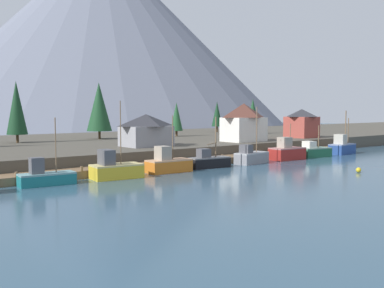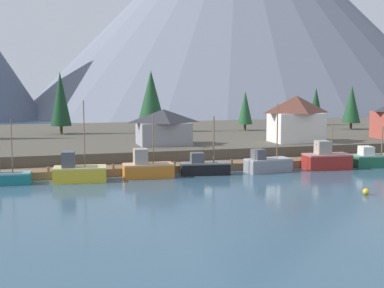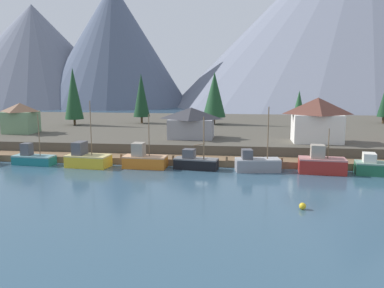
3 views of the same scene
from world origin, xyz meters
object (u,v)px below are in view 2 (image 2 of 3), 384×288
(fishing_boat_teal, at_px, (2,176))
(conifer_mid_left, at_px, (60,99))
(fishing_boat_green, at_px, (373,159))
(channel_buoy, at_px, (366,192))
(fishing_boat_red, at_px, (326,159))
(fishing_boat_yellow, at_px, (78,172))
(conifer_back_right, at_px, (316,103))
(house_grey, at_px, (164,127))
(conifer_back_left, at_px, (245,108))
(conifer_near_right, at_px, (151,97))
(fishing_boat_black, at_px, (204,167))
(fishing_boat_orange, at_px, (147,168))
(conifer_near_left, at_px, (352,104))
(fishing_boat_grey, at_px, (267,164))
(house_white, at_px, (296,118))

(fishing_boat_teal, xyz_separation_m, conifer_mid_left, (8.27, 35.09, 8.03))
(fishing_boat_green, height_order, conifer_mid_left, conifer_mid_left)
(channel_buoy, bearing_deg, fishing_boat_red, 73.74)
(fishing_boat_yellow, height_order, conifer_back_right, conifer_back_right)
(fishing_boat_yellow, height_order, house_grey, fishing_boat_yellow)
(conifer_mid_left, relative_size, conifer_back_left, 1.47)
(fishing_boat_yellow, xyz_separation_m, house_grey, (13.83, 13.95, 4.04))
(conifer_mid_left, bearing_deg, fishing_boat_green, -40.48)
(conifer_near_right, bearing_deg, fishing_boat_yellow, -114.70)
(fishing_boat_black, distance_m, conifer_back_right, 57.32)
(fishing_boat_yellow, bearing_deg, fishing_boat_orange, 9.36)
(conifer_near_left, height_order, channel_buoy, conifer_near_left)
(fishing_boat_red, bearing_deg, conifer_mid_left, 137.85)
(fishing_boat_orange, height_order, conifer_near_right, conifer_near_right)
(conifer_near_left, bearing_deg, fishing_boat_teal, -155.81)
(fishing_boat_orange, xyz_separation_m, fishing_boat_red, (25.21, -0.24, 0.12))
(house_grey, bearing_deg, fishing_boat_orange, -111.38)
(fishing_boat_green, height_order, conifer_back_right, conifer_back_right)
(conifer_back_right, bearing_deg, channel_buoy, -114.25)
(fishing_boat_grey, bearing_deg, fishing_boat_green, -9.06)
(fishing_boat_teal, relative_size, conifer_near_left, 0.88)
(fishing_boat_teal, height_order, conifer_near_left, conifer_near_left)
(fishing_boat_yellow, xyz_separation_m, house_white, (34.98, 11.85, 5.04))
(conifer_mid_left, xyz_separation_m, conifer_back_left, (35.29, -2.32, -1.98))
(house_grey, bearing_deg, conifer_near_right, 83.26)
(fishing_boat_red, xyz_separation_m, conifer_mid_left, (-34.23, 35.42, 7.67))
(fishing_boat_orange, distance_m, conifer_back_right, 62.74)
(fishing_boat_black, xyz_separation_m, house_white, (18.88, 11.38, 5.24))
(fishing_boat_black, distance_m, conifer_mid_left, 39.65)
(conifer_near_left, relative_size, channel_buoy, 12.62)
(fishing_boat_black, relative_size, house_grey, 0.94)
(house_white, bearing_deg, conifer_back_left, 90.47)
(fishing_boat_orange, distance_m, fishing_boat_green, 32.65)
(conifer_near_left, xyz_separation_m, conifer_mid_left, (-56.95, 5.79, 1.41))
(house_grey, relative_size, house_white, 0.98)
(fishing_boat_yellow, distance_m, conifer_near_right, 40.03)
(fishing_boat_yellow, distance_m, fishing_boat_black, 16.11)
(fishing_boat_grey, distance_m, house_grey, 18.12)
(conifer_near_right, relative_size, channel_buoy, 16.82)
(conifer_near_right, distance_m, conifer_mid_left, 16.88)
(fishing_boat_red, relative_size, conifer_back_left, 0.83)
(fishing_boat_teal, relative_size, house_grey, 0.97)
(fishing_boat_black, xyz_separation_m, conifer_near_left, (40.37, 29.34, 6.56))
(conifer_back_left, bearing_deg, fishing_boat_teal, -143.05)
(fishing_boat_green, distance_m, conifer_back_left, 34.37)
(fishing_boat_yellow, height_order, fishing_boat_grey, fishing_boat_yellow)
(conifer_near_right, height_order, channel_buoy, conifer_near_right)
(fishing_boat_yellow, xyz_separation_m, conifer_back_left, (34.80, 33.28, 5.80))
(fishing_boat_red, bearing_deg, fishing_boat_green, 2.70)
(fishing_boat_yellow, bearing_deg, conifer_back_left, 50.23)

